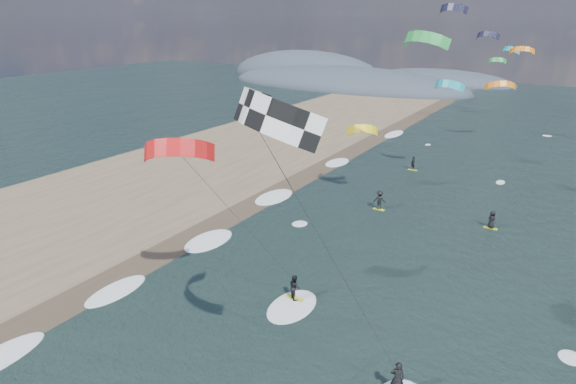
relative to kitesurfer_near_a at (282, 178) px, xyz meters
The scene contains 8 objects.
sand_strip 32.38m from the kitesurfer_near_a, 164.56° to the left, with size 26.00×240.00×0.00m, color brown.
wet_sand_strip 22.25m from the kitesurfer_near_a, 154.79° to the left, with size 3.00×240.00×0.00m, color #382D23.
coastal_hills 117.65m from the kitesurfer_near_a, 115.23° to the left, with size 80.00×41.00×15.00m.
kitesurfer_near_a is the anchor object (origin of this frame).
kitesurfer_near_b 10.12m from the kitesurfer_near_a, 145.30° to the left, with size 7.06×8.97×12.11m.
far_kitesurfers 31.20m from the kitesurfer_near_a, 98.32° to the left, with size 12.06×14.28×1.86m.
bg_kite_field 55.38m from the kitesurfer_near_a, 94.95° to the left, with size 11.01×64.53×12.20m.
shoreline_surf 23.55m from the kitesurfer_near_a, 141.12° to the left, with size 2.40×79.40×0.11m.
Camera 1 is at (13.59, -11.25, 17.20)m, focal length 30.00 mm.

